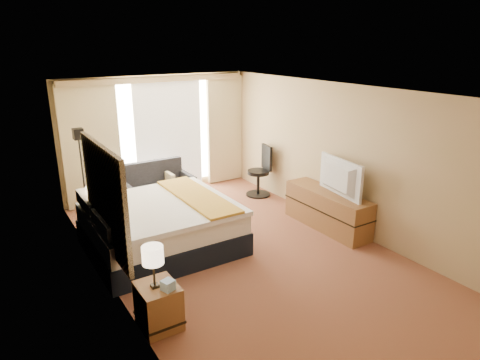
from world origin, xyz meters
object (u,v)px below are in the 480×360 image
floor_lamp (81,159)px  lamp_right (94,194)px  nightstand_left (159,306)px  loveseat (158,191)px  bed (160,226)px  television (335,178)px  nightstand_right (101,231)px  media_dresser (327,210)px  lamp_left (153,256)px  desk_chair (261,173)px

floor_lamp → lamp_right: floor_lamp is taller
nightstand_left → loveseat: loveseat is taller
bed → television: television is taller
nightstand_right → media_dresser: 3.97m
bed → lamp_right: bearing=146.3°
nightstand_right → lamp_left: lamp_left is taller
loveseat → lamp_left: lamp_left is taller
bed → television: 3.09m
nightstand_left → media_dresser: 3.85m
nightstand_left → media_dresser: media_dresser is taller
floor_lamp → lamp_left: 3.47m
desk_chair → television: (-0.03, -2.28, 0.53)m
media_dresser → loveseat: bearing=128.8°
nightstand_right → loveseat: bearing=40.3°
bed → television: size_ratio=2.02×
bed → lamp_right: size_ratio=4.37×
nightstand_left → media_dresser: bearing=15.8°
nightstand_left → television: bearing=13.2°
nightstand_left → loveseat: 4.07m
media_dresser → desk_chair: 2.09m
floor_lamp → lamp_right: size_ratio=3.55×
desk_chair → television: television is taller
nightstand_left → television: 3.82m
television → nightstand_right: bearing=73.7°
lamp_left → desk_chair: bearing=40.4°
lamp_right → nightstand_right: bearing=23.8°
bed → media_dresser: bearing=-16.4°
bed → floor_lamp: size_ratio=1.23×
loveseat → floor_lamp: 1.84m
nightstand_right → media_dresser: media_dresser is taller
media_dresser → floor_lamp: 4.50m
nightstand_right → loveseat: 1.98m
loveseat → lamp_left: size_ratio=2.74×
nightstand_left → lamp_right: 2.57m
bed → desk_chair: bearing=23.3°
lamp_right → loveseat: bearing=39.8°
nightstand_left → lamp_right: (-0.06, 2.48, 0.68)m
desk_chair → media_dresser: bearing=-78.7°
lamp_left → media_dresser: bearing=15.9°
nightstand_left → desk_chair: size_ratio=0.49×
media_dresser → floor_lamp: size_ratio=0.98×
bed → desk_chair: desk_chair is taller
nightstand_left → television: size_ratio=0.49×
media_dresser → television: 0.70m
bed → floor_lamp: (-0.81, 1.54, 0.90)m
bed → desk_chair: 3.13m
nightstand_left → television: television is taller
nightstand_left → lamp_right: size_ratio=1.06×
floor_lamp → nightstand_left: bearing=-90.0°
nightstand_left → lamp_left: (-0.03, -0.02, 0.68)m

